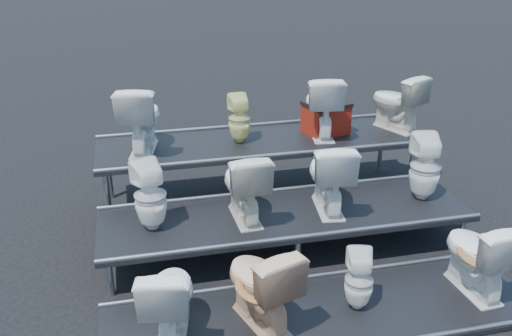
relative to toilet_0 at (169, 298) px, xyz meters
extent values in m
plane|color=black|center=(1.44, 1.30, -0.47)|extent=(80.00, 80.00, 0.00)
cube|color=black|center=(1.44, 0.00, -0.44)|extent=(4.20, 1.20, 0.06)
cube|color=black|center=(1.44, 1.30, -0.24)|extent=(4.20, 1.20, 0.46)
cube|color=black|center=(1.44, 2.60, -0.04)|extent=(4.20, 1.20, 0.86)
imported|color=white|center=(0.00, 0.00, 0.00)|extent=(0.61, 0.87, 0.81)
imported|color=#D7AA85|center=(0.83, 0.00, 0.02)|extent=(0.72, 0.95, 0.86)
imported|color=white|center=(1.80, 0.00, -0.10)|extent=(0.35, 0.35, 0.62)
imported|color=white|center=(3.05, 0.00, 0.01)|extent=(0.52, 0.85, 0.84)
imported|color=white|center=(-0.06, 1.30, 0.38)|extent=(0.43, 0.43, 0.77)
imported|color=silver|center=(0.96, 1.30, 0.40)|extent=(0.49, 0.82, 0.82)
imported|color=white|center=(1.94, 1.30, 0.42)|extent=(0.58, 0.88, 0.84)
imported|color=white|center=(3.13, 1.30, 0.39)|extent=(0.43, 0.43, 0.80)
imported|color=white|center=(-0.06, 2.60, 0.82)|extent=(0.65, 0.92, 0.85)
imported|color=#ECEA92|center=(1.18, 2.60, 0.71)|extent=(0.29, 0.30, 0.63)
imported|color=white|center=(2.28, 2.60, 0.81)|extent=(0.59, 0.88, 0.83)
imported|color=silver|center=(3.36, 2.60, 0.78)|extent=(0.71, 0.87, 0.78)
cube|color=maroon|center=(2.37, 2.66, 0.59)|extent=(0.63, 0.55, 0.38)
camera|label=1|loc=(-0.19, -4.20, 3.09)|focal=40.00mm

